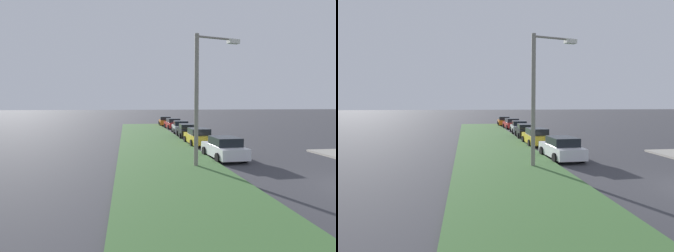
{
  "view_description": "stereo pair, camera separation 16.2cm",
  "coord_description": "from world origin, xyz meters",
  "views": [
    {
      "loc": [
        -10.9,
        10.67,
        3.68
      ],
      "look_at": [
        16.13,
        6.88,
        1.57
      ],
      "focal_mm": 32.09,
      "sensor_mm": 36.0,
      "label": 1
    },
    {
      "loc": [
        -10.92,
        10.51,
        3.68
      ],
      "look_at": [
        16.13,
        6.88,
        1.57
      ],
      "focal_mm": 32.09,
      "sensor_mm": 36.0,
      "label": 2
    }
  ],
  "objects": [
    {
      "name": "parked_car_orange",
      "position": [
        37.3,
        4.39,
        0.72
      ],
      "size": [
        4.39,
        2.19,
        1.47
      ],
      "rotation": [
        0.0,
        0.0,
        -0.05
      ],
      "color": "orange",
      "rests_on": "ground"
    },
    {
      "name": "grass_median",
      "position": [
        10.0,
        8.23,
        0.06
      ],
      "size": [
        60.0,
        6.0,
        0.12
      ],
      "primitive_type": "cube",
      "color": "#3D6633",
      "rests_on": "ground"
    },
    {
      "name": "parked_car_black",
      "position": [
        19.97,
        4.27,
        0.72
      ],
      "size": [
        4.4,
        2.21,
        1.47
      ],
      "rotation": [
        0.0,
        0.0,
        -0.06
      ],
      "color": "black",
      "rests_on": "ground"
    },
    {
      "name": "parked_car_red",
      "position": [
        31.42,
        4.03,
        0.72
      ],
      "size": [
        4.4,
        2.21,
        1.47
      ],
      "rotation": [
        0.0,
        0.0,
        0.06
      ],
      "color": "red",
      "rests_on": "ground"
    },
    {
      "name": "parked_car_white",
      "position": [
        7.89,
        4.32,
        0.72
      ],
      "size": [
        4.38,
        2.17,
        1.47
      ],
      "rotation": [
        0.0,
        0.0,
        0.05
      ],
      "color": "silver",
      "rests_on": "ground"
    },
    {
      "name": "streetlight",
      "position": [
        5.7,
        6.4,
        4.39
      ],
      "size": [
        0.98,
        2.83,
        7.5
      ],
      "color": "gray",
      "rests_on": "ground"
    },
    {
      "name": "parked_car_silver",
      "position": [
        25.54,
        4.0,
        0.72
      ],
      "size": [
        4.4,
        2.21,
        1.47
      ],
      "rotation": [
        0.0,
        0.0,
        -0.06
      ],
      "color": "#B2B5BA",
      "rests_on": "ground"
    },
    {
      "name": "parked_car_yellow",
      "position": [
        14.61,
        4.39,
        0.72
      ],
      "size": [
        4.3,
        2.02,
        1.47
      ],
      "rotation": [
        0.0,
        0.0,
        -0.0
      ],
      "color": "gold",
      "rests_on": "ground"
    }
  ]
}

